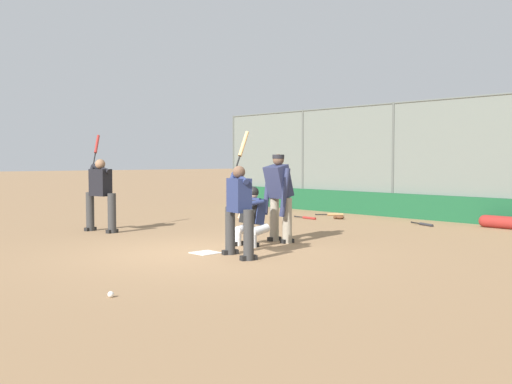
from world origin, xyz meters
TOP-DOWN VIEW (x-y plane):
  - ground_plane at (0.00, 0.00)m, footprint 160.00×160.00m
  - home_plate_marker at (0.00, 0.00)m, footprint 0.43×0.43m
  - backstop_fence at (0.00, -8.20)m, footprint 17.90×0.08m
  - padding_wall at (0.00, -8.10)m, footprint 17.46×0.18m
  - batter_at_plate at (-0.73, -0.15)m, footprint 0.88×0.83m
  - catcher_behind_plate at (0.14, -1.19)m, footprint 0.62×0.73m
  - umpire_home at (0.14, -1.94)m, footprint 0.71×0.47m
  - batter_on_deck at (4.11, -0.16)m, footprint 1.13×0.57m
  - spare_bat_near_backstop at (3.13, -7.14)m, footprint 0.57×0.66m
  - spare_bat_by_padding at (2.95, -5.84)m, footprint 0.89×0.14m
  - spare_bat_third_base_side at (-0.18, -6.75)m, footprint 0.84×0.38m
  - fielding_glove_on_dirt at (2.34, -6.46)m, footprint 0.31×0.23m
  - baseball_loose at (-1.94, 2.92)m, footprint 0.07×0.07m
  - equipment_bag_dugout_side at (-1.84, -7.55)m, footprint 1.27×0.30m

SIDE VIEW (x-z plane):
  - ground_plane at x=0.00m, z-range 0.00..0.00m
  - home_plate_marker at x=0.00m, z-range 0.00..0.01m
  - spare_bat_near_backstop at x=3.13m, z-range 0.00..0.07m
  - spare_bat_by_padding at x=2.95m, z-range 0.00..0.07m
  - spare_bat_third_base_side at x=-0.18m, z-range 0.00..0.07m
  - baseball_loose at x=-1.94m, z-range 0.00..0.07m
  - fielding_glove_on_dirt at x=2.34m, z-range 0.00..0.11m
  - equipment_bag_dugout_side at x=-1.84m, z-range 0.00..0.30m
  - padding_wall at x=0.00m, z-range 0.00..0.68m
  - catcher_behind_plate at x=0.14m, z-range 0.02..1.15m
  - batter_at_plate at x=-0.73m, z-range -0.23..1.92m
  - batter_on_deck at x=4.11m, z-range -0.21..2.02m
  - umpire_home at x=0.14m, z-range 0.07..1.82m
  - backstop_fence at x=0.00m, z-range 0.09..3.39m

